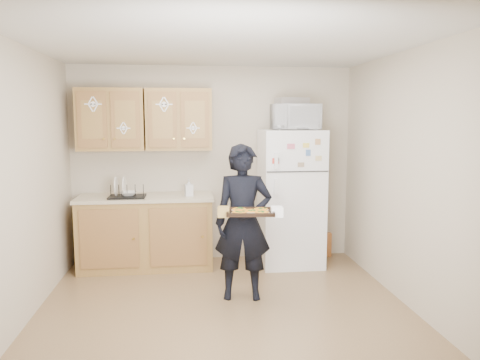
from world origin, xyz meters
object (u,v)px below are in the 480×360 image
Objects in this scene: microwave at (295,117)px; person at (243,222)px; dish_rack at (127,190)px; refrigerator at (291,198)px; baking_tray at (250,213)px.

person is at bearing -127.28° from microwave.
dish_rack is at bearing 146.96° from person.
refrigerator reaches higher than dish_rack.
dish_rack is at bearing -178.71° from refrigerator.
microwave is (0.77, 1.03, 1.06)m from person.
person is at bearing -38.99° from dish_rack.
person is 3.55× the size of baking_tray.
person is 1.66m from microwave.
refrigerator is at bearing 68.90° from baking_tray.
baking_tray is (-0.70, -1.37, 0.10)m from refrigerator.
dish_rack is (-1.30, 1.33, 0.03)m from baking_tray.
person is (-0.73, -1.08, -0.06)m from refrigerator.
microwave is 2.22m from dish_rack.
refrigerator is at bearing 61.69° from person.
refrigerator is 2.01m from dish_rack.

